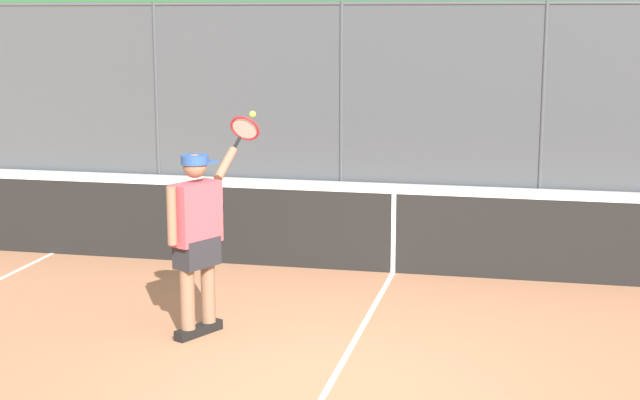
% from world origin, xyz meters
% --- Properties ---
extents(ground_plane, '(60.00, 60.00, 0.00)m').
position_xyz_m(ground_plane, '(0.00, 0.00, 0.00)').
color(ground_plane, '#B27551').
extents(fence_backdrop, '(19.23, 1.37, 3.33)m').
position_xyz_m(fence_backdrop, '(0.00, -9.36, 1.65)').
color(fence_backdrop, '#474C51').
rests_on(fence_backdrop, ground).
extents(tennis_net, '(10.86, 0.09, 1.07)m').
position_xyz_m(tennis_net, '(0.00, -3.58, 0.49)').
color(tennis_net, '#2D2D2D').
rests_on(tennis_net, ground).
extents(tennis_player, '(0.56, 1.36, 1.95)m').
position_xyz_m(tennis_player, '(1.41, -1.07, 0.97)').
color(tennis_player, black).
rests_on(tennis_player, ground).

